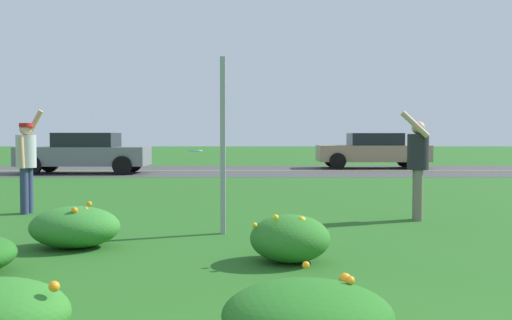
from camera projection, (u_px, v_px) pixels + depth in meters
ground_plane at (286, 200)px, 12.72m from camera, size 120.00×120.00×0.00m
highway_strip at (273, 171)px, 23.22m from camera, size 120.00×7.46×0.01m
highway_center_stripe at (273, 170)px, 23.22m from camera, size 120.00×0.16×0.00m
daylily_clump_front_right at (291, 238)px, 6.51m from camera, size 0.87×0.89×0.54m
daylily_clump_front_center at (309, 315)px, 3.90m from camera, size 1.12×1.10×0.45m
daylily_clump_mid_center at (76, 227)px, 7.35m from camera, size 1.09×0.93×0.55m
sign_post_near_path at (224, 146)px, 8.34m from camera, size 0.07×0.10×2.45m
person_thrower_red_cap_gray_shirt at (28, 158)px, 10.49m from camera, size 0.43×0.50×1.82m
person_catcher_dark_shirt at (419, 161)px, 9.68m from camera, size 0.50×0.51×1.76m
frisbee_pale_blue at (196, 151)px, 10.35m from camera, size 0.25×0.25×0.05m
car_tan_center_left at (374, 150)px, 24.85m from camera, size 4.50×2.00×1.45m
car_gray_center_right at (86, 153)px, 21.52m from camera, size 4.50×2.00×1.45m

